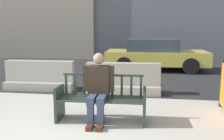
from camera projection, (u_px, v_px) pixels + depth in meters
street_asphalt at (118, 64)px, 12.45m from camera, size 120.00×12.00×0.01m
street_bench at (101, 101)px, 4.77m from camera, size 1.70×0.56×0.88m
seated_person at (98, 87)px, 4.67m from camera, size 0.58×0.73×1.31m
jersey_barrier_centre at (123, 81)px, 6.83m from camera, size 2.03×0.76×0.84m
jersey_barrier_left at (41, 78)px, 7.28m from camera, size 2.02×0.74×0.84m
car_taxi_near at (155, 54)px, 10.56m from camera, size 4.19×1.92×1.33m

